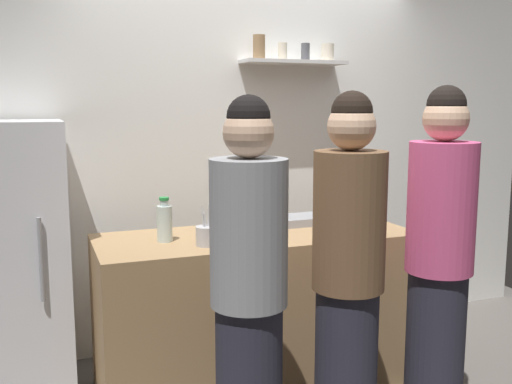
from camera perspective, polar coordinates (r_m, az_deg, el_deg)
name	(u,v)px	position (r m, az deg, el deg)	size (l,w,h in m)	color
back_wall_assembly	(246,157)	(4.15, -1.00, 3.40)	(4.80, 0.32, 2.60)	white
refrigerator	(6,262)	(3.60, -23.27, -6.34)	(0.68, 0.64, 1.59)	white
counter	(256,309)	(3.56, 0.00, -11.39)	(1.85, 0.72, 0.92)	#9E7A51
baking_pan	(298,220)	(3.72, 4.10, -2.76)	(0.34, 0.24, 0.05)	gray
utensil_holder	(206,236)	(3.16, -4.87, -4.26)	(0.12, 0.12, 0.22)	#B2B2B7
wine_bottle_green_glass	(221,209)	(3.52, -3.40, -1.71)	(0.07, 0.07, 0.34)	#19471E
wine_bottle_dark_glass	(377,214)	(3.44, 11.71, -2.11)	(0.08, 0.08, 0.34)	black
water_bottle_plastic	(165,222)	(3.27, -8.93, -2.92)	(0.09, 0.09, 0.25)	silver
person_grey_hoodie	(249,294)	(2.59, -0.70, -9.97)	(0.34, 0.34, 1.72)	#262633
person_brown_jacket	(348,278)	(2.80, 8.97, -8.35)	(0.34, 0.34, 1.74)	#262633
person_pink_top	(439,261)	(3.13, 17.45, -6.49)	(0.34, 0.34, 1.77)	#262633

